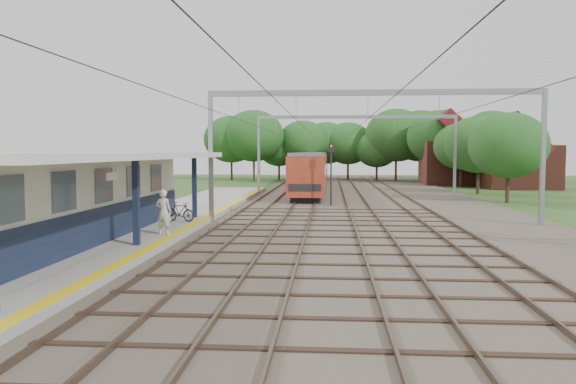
{
  "coord_description": "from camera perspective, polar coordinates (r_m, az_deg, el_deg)",
  "views": [
    {
      "loc": [
        1.27,
        -14.23,
        3.81
      ],
      "look_at": [
        -1.04,
        16.62,
        1.6
      ],
      "focal_mm": 35.0,
      "sensor_mm": 36.0,
      "label": 1
    }
  ],
  "objects": [
    {
      "name": "bicycle",
      "position": [
        28.47,
        -10.93,
        -1.98
      ],
      "size": [
        1.69,
        0.91,
        0.98
      ],
      "primitive_type": "imported",
      "rotation": [
        0.0,
        0.0,
        1.27
      ],
      "color": "black",
      "rests_on": "platform"
    },
    {
      "name": "house_near",
      "position": [
        63.39,
        22.44,
        3.03
      ],
      "size": [
        7.0,
        6.12,
        7.89
      ],
      "color": "brown",
      "rests_on": "ground"
    },
    {
      "name": "rail_tracks",
      "position": [
        44.38,
        4.56,
        -0.63
      ],
      "size": [
        11.8,
        88.0,
        0.15
      ],
      "color": "brown",
      "rests_on": "ballast_bed"
    },
    {
      "name": "canopy",
      "position": [
        22.16,
        -19.83,
        3.42
      ],
      "size": [
        6.4,
        20.0,
        3.44
      ],
      "color": "#101932",
      "rests_on": "platform"
    },
    {
      "name": "platform",
      "position": [
        29.79,
        -12.9,
        -3.03
      ],
      "size": [
        5.0,
        52.0,
        0.35
      ],
      "primitive_type": "cube",
      "color": "gray",
      "rests_on": "ground"
    },
    {
      "name": "train",
      "position": [
        56.96,
        2.5,
        2.3
      ],
      "size": [
        2.77,
        34.47,
        3.65
      ],
      "color": "black",
      "rests_on": "ballast_bed"
    },
    {
      "name": "station_building",
      "position": [
        23.6,
        -21.21,
        -0.48
      ],
      "size": [
        3.41,
        18.0,
        3.4
      ],
      "color": "beige",
      "rests_on": "platform"
    },
    {
      "name": "house_far",
      "position": [
        67.85,
        16.84,
        3.42
      ],
      "size": [
        8.0,
        6.12,
        8.66
      ],
      "color": "brown",
      "rests_on": "ground"
    },
    {
      "name": "person",
      "position": [
        24.13,
        -12.52,
        -1.98
      ],
      "size": [
        0.77,
        0.58,
        1.9
      ],
      "primitive_type": "imported",
      "rotation": [
        0.0,
        0.0,
        2.95
      ],
      "color": "silver",
      "rests_on": "platform"
    },
    {
      "name": "tree_band",
      "position": [
        71.41,
        6.36,
        4.95
      ],
      "size": [
        31.72,
        30.88,
        8.82
      ],
      "color": "#382619",
      "rests_on": "ground"
    },
    {
      "name": "signal_post",
      "position": [
        38.68,
        4.4,
        2.47
      ],
      "size": [
        0.33,
        0.29,
        4.33
      ],
      "rotation": [
        0.0,
        0.0,
        -0.24
      ],
      "color": "black",
      "rests_on": "ground"
    },
    {
      "name": "yellow_stripe",
      "position": [
        29.18,
        -8.67,
        -2.76
      ],
      "size": [
        0.45,
        52.0,
        0.01
      ],
      "primitive_type": "cube",
      "color": "yellow",
      "rests_on": "platform"
    },
    {
      "name": "ballast_bed",
      "position": [
        44.48,
        7.78,
        -0.8
      ],
      "size": [
        18.0,
        90.0,
        0.1
      ],
      "primitive_type": "cube",
      "color": "#473D33",
      "rests_on": "ground"
    },
    {
      "name": "catenary_system",
      "position": [
        39.61,
        7.39,
        6.51
      ],
      "size": [
        17.22,
        88.0,
        7.0
      ],
      "color": "gray",
      "rests_on": "ground"
    },
    {
      "name": "ground",
      "position": [
        14.79,
        -0.8,
        -10.84
      ],
      "size": [
        160.0,
        160.0,
        0.0
      ],
      "primitive_type": "plane",
      "color": "#2D4C1E",
      "rests_on": "ground"
    }
  ]
}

